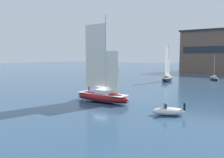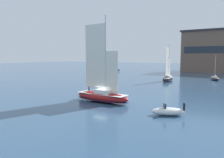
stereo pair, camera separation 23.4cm
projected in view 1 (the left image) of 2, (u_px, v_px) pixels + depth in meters
ground_plane at (102, 102)px, 35.05m from camera, size 400.00×400.00×0.00m
waterfront_building at (220, 51)px, 99.91m from camera, size 33.28×17.43×19.20m
sailboat_main at (102, 95)px, 34.93m from camera, size 9.94×2.96×13.58m
sailboat_moored_near_marina at (214, 78)px, 67.14m from camera, size 3.60×5.76×7.70m
sailboat_moored_far_slip at (167, 78)px, 64.06m from camera, size 2.78×8.03×10.85m
sailboat_moored_outer_mooring at (112, 69)px, 108.35m from camera, size 8.33×3.75×11.07m
motor_tender at (169, 111)px, 27.03m from camera, size 4.35×3.46×1.57m
channel_buoy at (111, 85)px, 48.43m from camera, size 1.19×1.19×2.14m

